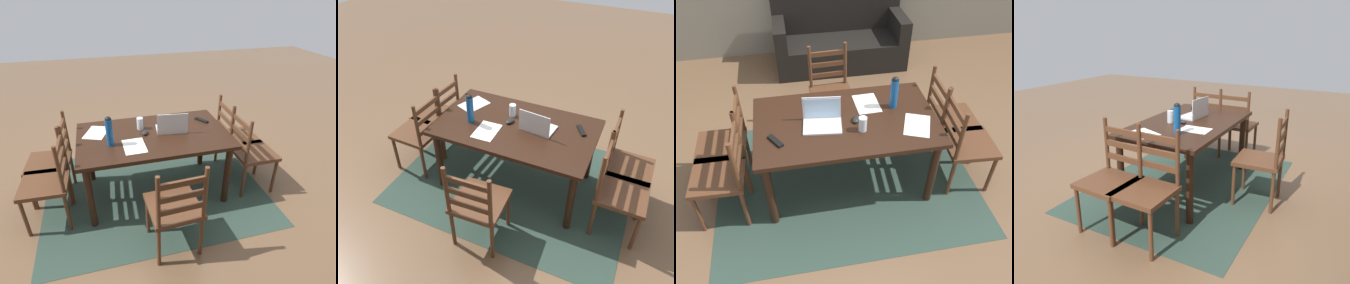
{
  "view_description": "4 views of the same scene",
  "coord_description": "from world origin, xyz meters",
  "views": [
    {
      "loc": [
        0.5,
        2.51,
        2.12
      ],
      "look_at": [
        -0.14,
        0.09,
        0.67
      ],
      "focal_mm": 29.61,
      "sensor_mm": 36.0,
      "label": 1
    },
    {
      "loc": [
        -1.03,
        2.51,
        2.66
      ],
      "look_at": [
        0.05,
        0.13,
        0.62
      ],
      "focal_mm": 36.08,
      "sensor_mm": 36.0,
      "label": 2
    },
    {
      "loc": [
        -0.45,
        -2.35,
        2.63
      ],
      "look_at": [
        -0.01,
        0.03,
        0.46
      ],
      "focal_mm": 38.09,
      "sensor_mm": 36.0,
      "label": 3
    },
    {
      "loc": [
        3.07,
        1.59,
        1.7
      ],
      "look_at": [
        -0.07,
        -0.12,
        0.47
      ],
      "focal_mm": 35.66,
      "sensor_mm": 36.0,
      "label": 4
    }
  ],
  "objects": [
    {
      "name": "ground_plane",
      "position": [
        0.0,
        0.0,
        0.0
      ],
      "size": [
        14.0,
        14.0,
        0.0
      ],
      "primitive_type": "plane",
      "color": "brown"
    },
    {
      "name": "area_rug",
      "position": [
        0.0,
        0.0,
        0.0
      ],
      "size": [
        2.46,
        1.85,
        0.01
      ],
      "primitive_type": "cube",
      "color": "#2D4238",
      "rests_on": "ground"
    },
    {
      "name": "dining_table",
      "position": [
        0.0,
        0.0,
        0.65
      ],
      "size": [
        1.56,
        0.93,
        0.74
      ],
      "color": "black",
      "rests_on": "ground"
    },
    {
      "name": "chair_right_far",
      "position": [
        1.07,
        0.19,
        0.46
      ],
      "size": [
        0.46,
        0.46,
        0.95
      ],
      "color": "#56331E",
      "rests_on": "ground"
    },
    {
      "name": "chair_right_near",
      "position": [
        1.07,
        -0.18,
        0.46
      ],
      "size": [
        0.47,
        0.47,
        0.95
      ],
      "color": "#56331E",
      "rests_on": "ground"
    },
    {
      "name": "chair_left_far",
      "position": [
        -1.07,
        0.19,
        0.46
      ],
      "size": [
        0.44,
        0.44,
        0.95
      ],
      "color": "#56331E",
      "rests_on": "ground"
    },
    {
      "name": "chair_far_head",
      "position": [
        -0.0,
        0.84,
        0.46
      ],
      "size": [
        0.46,
        0.46,
        0.95
      ],
      "color": "#56331E",
      "rests_on": "ground"
    },
    {
      "name": "chair_left_near",
      "position": [
        -1.07,
        -0.19,
        0.46
      ],
      "size": [
        0.45,
        0.45,
        0.95
      ],
      "color": "#56331E",
      "rests_on": "ground"
    },
    {
      "name": "laptop",
      "position": [
        -0.2,
        -0.01,
        0.8
      ],
      "size": [
        0.34,
        0.26,
        0.23
      ],
      "color": "silver",
      "rests_on": "dining_table"
    },
    {
      "name": "water_bottle",
      "position": [
        0.45,
        0.11,
        0.9
      ],
      "size": [
        0.07,
        0.07,
        0.31
      ],
      "color": "#145199",
      "rests_on": "dining_table"
    },
    {
      "name": "drinking_glass",
      "position": [
        0.11,
        -0.16,
        0.8
      ],
      "size": [
        0.07,
        0.07,
        0.13
      ],
      "primitive_type": "cylinder",
      "color": "silver",
      "rests_on": "dining_table"
    },
    {
      "name": "computer_mouse",
      "position": [
        0.08,
        -0.03,
        0.76
      ],
      "size": [
        0.09,
        0.11,
        0.03
      ],
      "primitive_type": "ellipsoid",
      "rotation": [
        0.0,
        0.0,
        -0.36
      ],
      "color": "black",
      "rests_on": "dining_table"
    },
    {
      "name": "tv_remote",
      "position": [
        -0.6,
        -0.18,
        0.75
      ],
      "size": [
        0.13,
        0.17,
        0.02
      ],
      "primitive_type": "cube",
      "rotation": [
        0.0,
        0.0,
        0.56
      ],
      "color": "black",
      "rests_on": "dining_table"
    },
    {
      "name": "paper_stack_left",
      "position": [
        0.23,
        0.2,
        0.74
      ],
      "size": [
        0.22,
        0.3,
        0.0
      ],
      "primitive_type": "cube",
      "rotation": [
        0.0,
        0.0,
        0.03
      ],
      "color": "white",
      "rests_on": "dining_table"
    },
    {
      "name": "paper_stack_right",
      "position": [
        0.58,
        -0.18,
        0.74
      ],
      "size": [
        0.3,
        0.35,
        0.0
      ],
      "primitive_type": "cube",
      "rotation": [
        0.0,
        0.0,
        -0.38
      ],
      "color": "white",
      "rests_on": "dining_table"
    }
  ]
}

